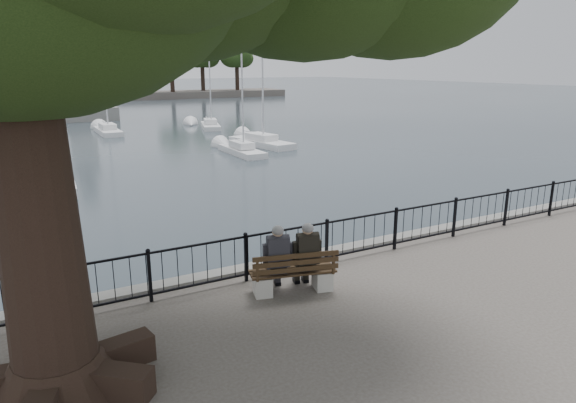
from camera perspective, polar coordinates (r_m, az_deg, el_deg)
harbor at (r=11.96m, az=-1.17°, el=-9.22°), size 260.00×260.00×1.20m
railing at (r=11.16m, az=0.00°, el=-5.17°), size 22.06×0.06×1.00m
bench at (r=10.28m, az=0.60°, el=-8.43°), size 1.79×0.93×0.90m
person_left at (r=10.17m, az=-1.29°, el=-6.61°), size 0.53×0.77×1.43m
person_right at (r=10.31m, az=1.97°, el=-6.31°), size 0.53×0.77×1.43m
lion_monument at (r=57.11m, az=-22.18°, el=10.83°), size 6.41×6.41×9.35m
sailboat_b at (r=25.93m, az=-24.63°, el=2.38°), size 2.13×6.25×13.44m
sailboat_c at (r=32.25m, az=-5.15°, el=5.82°), size 1.38×4.81×10.15m
sailboat_d at (r=35.56m, az=-2.98°, el=6.66°), size 2.62×5.94×9.89m
sailboat_f at (r=44.29m, az=-19.38°, el=7.55°), size 1.52×5.36×11.76m
sailboat_g at (r=46.18m, az=-8.61°, el=8.43°), size 2.75×5.24×9.51m
sailboat_h at (r=48.17m, az=-25.59°, el=7.54°), size 3.26×5.93×14.13m
far_shore at (r=91.41m, az=-9.63°, el=13.86°), size 30.00×8.60×9.18m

